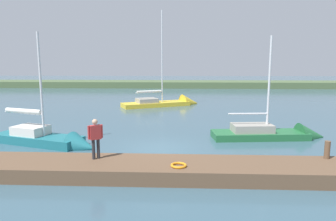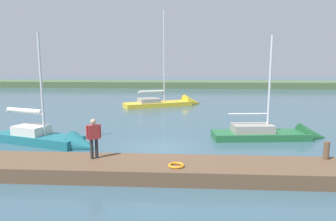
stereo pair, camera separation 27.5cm
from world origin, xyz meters
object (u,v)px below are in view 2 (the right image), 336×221
Objects in this scene: sailboat_mid_channel at (50,141)px; mooring_post_near at (326,150)px; person_on_dock at (94,136)px; sailboat_far_left at (171,104)px; sailboat_inner_slip at (277,136)px; life_ring_buoy at (176,165)px.

mooring_post_near is at bearing 2.83° from sailboat_mid_channel.
person_on_dock is (10.14, 0.49, 0.64)m from mooring_post_near.
sailboat_inner_slip is at bearing -88.69° from sailboat_far_left.
sailboat_mid_channel is (7.64, -5.10, -0.45)m from life_ring_buoy.
mooring_post_near is 1.19× the size of life_ring_buoy.
mooring_post_near is at bearing -93.03° from sailboat_inner_slip.
sailboat_far_left reaches higher than sailboat_inner_slip.
sailboat_far_left is 21.44m from person_on_dock.
life_ring_buoy is at bearing -135.84° from sailboat_inner_slip.
sailboat_inner_slip is (0.27, -6.03, -0.87)m from mooring_post_near.
life_ring_buoy is at bearing -136.54° from person_on_dock.
sailboat_mid_channel is (13.88, 2.26, 0.07)m from sailboat_inner_slip.
sailboat_far_left is at bearing -69.32° from mooring_post_near.
sailboat_far_left reaches higher than life_ring_buoy.
life_ring_buoy is 0.37× the size of person_on_dock.
sailboat_mid_channel is (14.15, -3.77, -0.80)m from mooring_post_near.
person_on_dock reaches higher than mooring_post_near.
sailboat_mid_channel is 4.11× the size of person_on_dock.
mooring_post_near is 0.44× the size of person_on_dock.
life_ring_buoy is at bearing -112.42° from sailboat_far_left.
mooring_post_near is 0.07× the size of sailboat_far_left.
mooring_post_near is 14.66m from sailboat_mid_channel.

